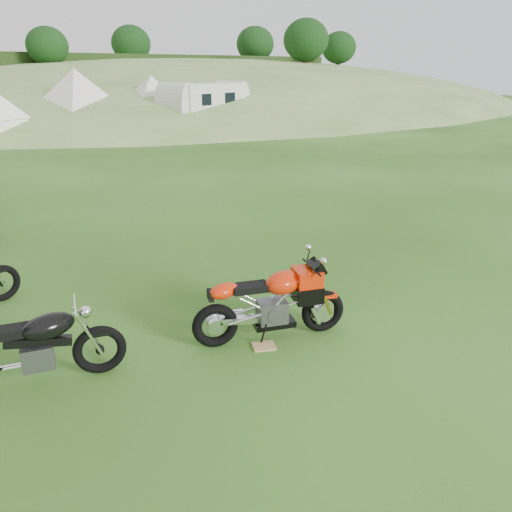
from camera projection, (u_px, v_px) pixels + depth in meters
ground at (281, 319)px, 6.67m from camera, size 120.00×120.00×0.00m
hillside at (191, 101)px, 49.81m from camera, size 80.00×64.00×8.00m
hedgerow at (191, 101)px, 49.81m from camera, size 36.00×1.20×8.60m
sport_motorcycle at (271, 298)px, 6.01m from camera, size 1.87×1.15×1.10m
plywood_board at (264, 346)px, 6.00m from camera, size 0.34×0.31×0.02m
vintage_moto_a at (34, 346)px, 5.13m from camera, size 1.81×0.95×0.93m
tent_mid at (78, 103)px, 25.50m from camera, size 4.20×4.20×2.91m
tent_right at (153, 103)px, 26.91m from camera, size 3.35×3.35×2.71m
caravan at (205, 107)px, 26.35m from camera, size 5.53×3.33×2.42m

